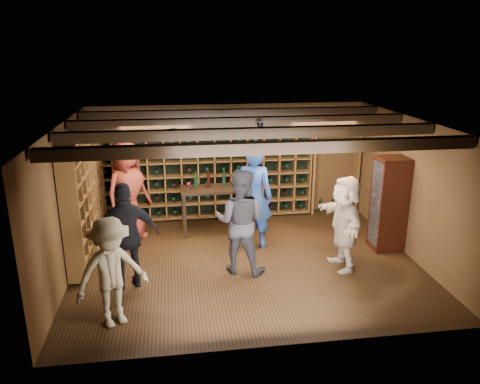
{
  "coord_description": "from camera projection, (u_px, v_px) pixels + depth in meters",
  "views": [
    {
      "loc": [
        -1.2,
        -7.54,
        3.73
      ],
      "look_at": [
        -0.08,
        0.2,
        1.25
      ],
      "focal_mm": 35.0,
      "sensor_mm": 36.0,
      "label": 1
    }
  ],
  "objects": [
    {
      "name": "wine_rack_left",
      "position": [
        85.0,
        193.0,
        8.45
      ],
      "size": [
        0.3,
        2.65,
        2.2
      ],
      "color": "brown",
      "rests_on": "ground"
    },
    {
      "name": "tasting_table",
      "position": [
        212.0,
        194.0,
        9.5
      ],
      "size": [
        1.28,
        0.67,
        1.23
      ],
      "rotation": [
        0.0,
        0.0,
        0.03
      ],
      "color": "black",
      "rests_on": "ground"
    },
    {
      "name": "display_cabinet",
      "position": [
        388.0,
        206.0,
        8.71
      ],
      "size": [
        0.55,
        0.5,
        1.75
      ],
      "color": "black",
      "rests_on": "ground"
    },
    {
      "name": "guest_beige",
      "position": [
        344.0,
        223.0,
        7.96
      ],
      "size": [
        0.51,
        1.54,
        1.65
      ],
      "primitive_type": "imported",
      "rotation": [
        0.0,
        0.0,
        4.73
      ],
      "color": "tan",
      "rests_on": "ground"
    },
    {
      "name": "wine_rack_back",
      "position": [
        206.0,
        168.0,
        10.19
      ],
      "size": [
        4.65,
        0.3,
        2.2
      ],
      "color": "brown",
      "rests_on": "ground"
    },
    {
      "name": "guest_khaki",
      "position": [
        111.0,
        273.0,
        6.31
      ],
      "size": [
        1.17,
        0.99,
        1.57
      ],
      "primitive_type": "imported",
      "rotation": [
        0.0,
        0.0,
        0.49
      ],
      "color": "#817559",
      "rests_on": "ground"
    },
    {
      "name": "man_grey_suit",
      "position": [
        240.0,
        221.0,
        7.81
      ],
      "size": [
        1.06,
        0.95,
        1.8
      ],
      "primitive_type": "imported",
      "rotation": [
        0.0,
        0.0,
        2.77
      ],
      "color": "black",
      "rests_on": "ground"
    },
    {
      "name": "guest_woman_black",
      "position": [
        127.0,
        236.0,
        7.3
      ],
      "size": [
        1.08,
        0.64,
        1.73
      ],
      "primitive_type": "imported",
      "rotation": [
        0.0,
        0.0,
        3.37
      ],
      "color": "black",
      "rests_on": "ground"
    },
    {
      "name": "room_shell",
      "position": [
        246.0,
        127.0,
        7.73
      ],
      "size": [
        6.0,
        6.0,
        6.0
      ],
      "color": "brown",
      "rests_on": "ground"
    },
    {
      "name": "man_blue_shirt",
      "position": [
        253.0,
        197.0,
        8.76
      ],
      "size": [
        0.83,
        0.67,
        1.98
      ],
      "primitive_type": "imported",
      "rotation": [
        0.0,
        0.0,
        2.83
      ],
      "color": "navy",
      "rests_on": "ground"
    },
    {
      "name": "guest_red_floral",
      "position": [
        127.0,
        191.0,
        9.11
      ],
      "size": [
        1.13,
        1.13,
        1.98
      ],
      "primitive_type": "imported",
      "rotation": [
        0.0,
        0.0,
        0.79
      ],
      "color": "maroon",
      "rests_on": "ground"
    },
    {
      "name": "crate_shelf",
      "position": [
        337.0,
        145.0,
        10.45
      ],
      "size": [
        1.2,
        0.32,
        2.07
      ],
      "color": "brown",
      "rests_on": "ground"
    },
    {
      "name": "ground",
      "position": [
        246.0,
        261.0,
        8.41
      ],
      "size": [
        6.0,
        6.0,
        0.0
      ],
      "primitive_type": "plane",
      "color": "black",
      "rests_on": "ground"
    }
  ]
}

